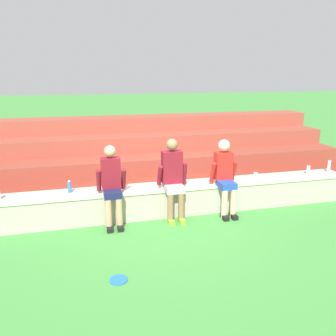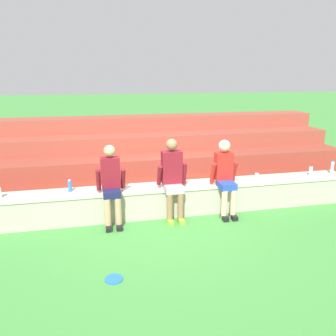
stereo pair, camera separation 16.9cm
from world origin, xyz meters
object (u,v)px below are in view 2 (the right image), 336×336
Objects in this scene: person_center at (225,175)px; water_bottle_near_left at (70,186)px; plastic_cup_right_end at (257,176)px; frisbee at (114,279)px; water_bottle_center_gap at (332,167)px; water_bottle_mid_right at (311,171)px; person_far_left at (111,183)px; person_left_of_center at (173,177)px.

water_bottle_near_left is (-2.81, 0.32, -0.11)m from person_center.
plastic_cup_right_end is at bearing 19.92° from person_center.
plastic_cup_right_end is 0.50× the size of frisbee.
water_bottle_center_gap reaches higher than water_bottle_near_left.
water_bottle_mid_right is (1.99, 0.27, -0.11)m from person_center.
plastic_cup_right_end is at bearing 33.78° from frisbee.
frisbee is at bearing -72.75° from water_bottle_near_left.
person_center is 12.06× the size of plastic_cup_right_end.
water_bottle_center_gap is at bearing 3.55° from person_far_left.
plastic_cup_right_end is (3.61, -0.03, -0.05)m from water_bottle_near_left.
person_far_left is 12.04× the size of plastic_cup_right_end.
person_far_left reaches higher than water_bottle_center_gap.
water_bottle_near_left is at bearing 156.97° from person_far_left.
water_bottle_center_gap is (0.53, 0.03, 0.03)m from water_bottle_mid_right.
person_far_left reaches higher than plastic_cup_right_end.
water_bottle_mid_right is at bearing 25.28° from frisbee.
plastic_cup_right_end is 3.63m from frisbee.
person_center reaches higher than water_bottle_mid_right.
person_far_left is at bearing 179.66° from person_center.
person_left_of_center is 1.00m from person_center.
person_far_left is at bearing -176.45° from water_bottle_mid_right.
water_bottle_mid_right reaches higher than plastic_cup_right_end.
water_bottle_near_left is 2.21m from frisbee.
water_bottle_center_gap is 1.72m from plastic_cup_right_end.
plastic_cup_right_end is (2.89, 0.28, -0.15)m from person_far_left.
person_left_of_center is 3.00m from water_bottle_mid_right.
person_left_of_center is at bearing -171.48° from plastic_cup_right_end.
person_far_left is 0.79m from water_bottle_near_left.
water_bottle_center_gap is 5.33m from water_bottle_near_left.
water_bottle_near_left is 3.61m from plastic_cup_right_end.
frisbee is at bearing -146.22° from plastic_cup_right_end.
person_center is 5.04× the size of water_bottle_center_gap.
water_bottle_near_left reaches higher than frisbee.
person_left_of_center is 6.67× the size of water_bottle_near_left.
person_center is at bearing -172.39° from water_bottle_mid_right.
person_far_left is 5.03× the size of water_bottle_center_gap.
plastic_cup_right_end is at bearing -179.64° from water_bottle_center_gap.
water_bottle_near_left is (-4.80, 0.05, 0.00)m from water_bottle_mid_right.
water_bottle_center_gap is at bearing 4.54° from person_left_of_center.
person_center is at bearing -6.45° from water_bottle_near_left.
frisbee is at bearing -124.51° from person_left_of_center.
frisbee is at bearing -156.91° from water_bottle_center_gap.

